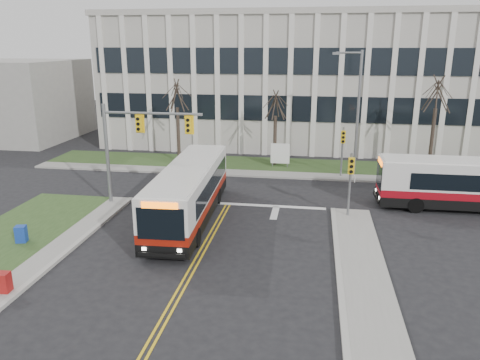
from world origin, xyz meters
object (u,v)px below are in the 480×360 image
bus_main (189,194)px  streetlight (356,107)px  newspaper_box_blue (21,235)px  newspaper_box_red (4,284)px  directory_sign (280,154)px  bus_cross (476,186)px

bus_main → streetlight: bearing=46.1°
newspaper_box_blue → newspaper_box_red: (2.27, -4.61, 0.00)m
directory_sign → bus_main: (-4.18, -12.26, 0.36)m
newspaper_box_blue → bus_main: bearing=17.9°
directory_sign → newspaper_box_red: 23.44m
directory_sign → bus_cross: (12.22, -8.00, 0.32)m
newspaper_box_blue → newspaper_box_red: bearing=-78.0°
bus_main → newspaper_box_blue: 8.78m
streetlight → bus_cross: bearing=-45.1°
directory_sign → bus_cross: bus_cross is taller
directory_sign → bus_cross: size_ratio=0.18×
streetlight → newspaper_box_blue: bearing=-137.6°
bus_main → newspaper_box_blue: size_ratio=12.10×
newspaper_box_red → bus_cross: bearing=28.6°
newspaper_box_blue → newspaper_box_red: size_ratio=1.00×
bus_main → newspaper_box_red: bearing=-121.4°
newspaper_box_blue → streetlight: bearing=28.2°
newspaper_box_red → newspaper_box_blue: bearing=112.7°
streetlight → bus_main: (-9.71, -10.96, -3.66)m
directory_sign → bus_cross: bearing=-33.2°
streetlight → newspaper_box_red: size_ratio=9.68×
bus_cross → newspaper_box_blue: bearing=-69.8°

